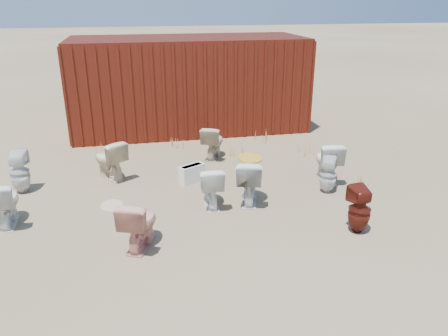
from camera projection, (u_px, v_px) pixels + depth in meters
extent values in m
plane|color=brown|center=(231.00, 211.00, 7.34)|extent=(100.00, 100.00, 0.00)
cube|color=#4B0F0C|center=(189.00, 84.00, 11.63)|extent=(6.00, 2.40, 2.40)
imported|color=white|center=(4.00, 203.00, 6.79)|extent=(0.45, 0.75, 0.74)
imported|color=#DC907F|center=(139.00, 223.00, 6.17)|extent=(0.67, 0.84, 0.75)
imported|color=white|center=(210.00, 186.00, 7.42)|extent=(0.44, 0.73, 0.73)
imported|color=#56170E|center=(359.00, 210.00, 6.57)|extent=(0.37, 0.38, 0.74)
imported|color=white|center=(328.00, 161.00, 8.43)|extent=(0.56, 0.84, 0.80)
imported|color=silver|center=(19.00, 172.00, 7.92)|extent=(0.37, 0.38, 0.79)
imported|color=beige|center=(109.00, 160.00, 8.52)|extent=(0.79, 0.89, 0.79)
imported|color=#C5B290|center=(213.00, 142.00, 9.65)|extent=(0.68, 0.83, 0.74)
imported|color=silver|center=(249.00, 180.00, 7.54)|extent=(0.66, 0.88, 0.80)
imported|color=silver|center=(328.00, 175.00, 7.94)|extent=(0.41, 0.41, 0.67)
ellipsoid|color=gold|center=(250.00, 158.00, 7.39)|extent=(0.41, 0.51, 0.02)
cube|color=white|center=(192.00, 174.00, 8.42)|extent=(0.53, 0.42, 0.35)
ellipsoid|color=#BEAE89|center=(112.00, 206.00, 7.50)|extent=(0.42, 0.52, 0.02)
ellipsoid|color=beige|center=(194.00, 178.00, 8.65)|extent=(0.38, 0.48, 0.02)
cone|color=#B58B48|center=(105.00, 151.00, 9.73)|extent=(0.36, 0.36, 0.32)
cone|color=#B58B48|center=(238.00, 150.00, 9.80)|extent=(0.32, 0.32, 0.29)
cone|color=#B58B48|center=(308.00, 149.00, 9.93)|extent=(0.36, 0.36, 0.28)
cone|color=#B58B48|center=(177.00, 143.00, 10.38)|extent=(0.30, 0.30, 0.24)
cone|color=#B58B48|center=(263.00, 136.00, 10.77)|extent=(0.34, 0.34, 0.31)
cone|color=#B58B48|center=(363.00, 179.00, 8.37)|extent=(0.28, 0.28, 0.22)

